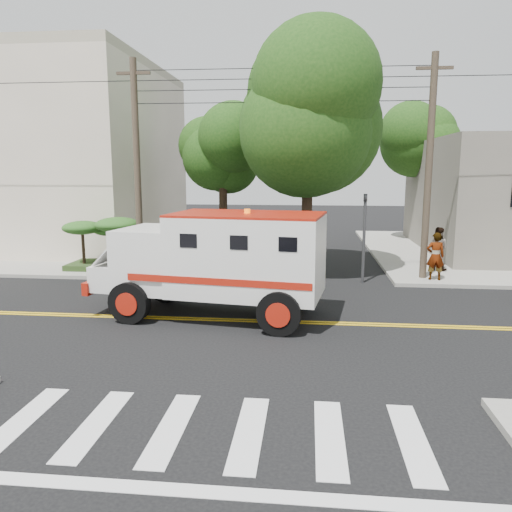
# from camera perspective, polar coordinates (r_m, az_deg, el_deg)

# --- Properties ---
(ground) EXTENTS (100.00, 100.00, 0.00)m
(ground) POSITION_cam_1_polar(r_m,az_deg,el_deg) (15.31, -0.14, -7.43)
(ground) COLOR black
(ground) RESTS_ON ground
(sidewalk_nw) EXTENTS (17.00, 17.00, 0.15)m
(sidewalk_nw) POSITION_cam_1_polar(r_m,az_deg,el_deg) (32.14, -22.02, 1.15)
(sidewalk_nw) COLOR gray
(sidewalk_nw) RESTS_ON ground
(building_left) EXTENTS (16.00, 14.00, 10.00)m
(building_left) POSITION_cam_1_polar(r_m,az_deg,el_deg) (34.11, -24.40, 10.02)
(building_left) COLOR beige
(building_left) RESTS_ON sidewalk_nw
(utility_pole_left) EXTENTS (0.28, 0.28, 9.00)m
(utility_pole_left) POSITION_cam_1_polar(r_m,az_deg,el_deg) (21.75, -13.42, 9.48)
(utility_pole_left) COLOR #382D23
(utility_pole_left) RESTS_ON ground
(utility_pole_right) EXTENTS (0.28, 0.28, 9.00)m
(utility_pole_right) POSITION_cam_1_polar(r_m,az_deg,el_deg) (21.27, 19.13, 9.20)
(utility_pole_right) COLOR #382D23
(utility_pole_right) RESTS_ON ground
(tree_main) EXTENTS (6.08, 5.70, 9.85)m
(tree_main) POSITION_cam_1_polar(r_m,az_deg,el_deg) (20.91, 7.30, 17.07)
(tree_main) COLOR black
(tree_main) RESTS_ON ground
(tree_left) EXTENTS (4.48, 4.20, 7.70)m
(tree_left) POSITION_cam_1_polar(r_m,az_deg,el_deg) (26.68, -3.22, 12.40)
(tree_left) COLOR black
(tree_left) RESTS_ON ground
(tree_right) EXTENTS (4.80, 4.50, 8.20)m
(tree_right) POSITION_cam_1_polar(r_m,az_deg,el_deg) (31.20, 19.96, 12.14)
(tree_right) COLOR black
(tree_right) RESTS_ON ground
(traffic_signal) EXTENTS (0.15, 0.18, 3.60)m
(traffic_signal) POSITION_cam_1_polar(r_m,az_deg,el_deg) (20.39, 12.28, 3.10)
(traffic_signal) COLOR #3F3F42
(traffic_signal) RESTS_ON ground
(accessibility_sign) EXTENTS (0.45, 0.10, 2.02)m
(accessibility_sign) POSITION_cam_1_polar(r_m,az_deg,el_deg) (22.34, -14.40, 1.37)
(accessibility_sign) COLOR #3F3F42
(accessibility_sign) RESTS_ON ground
(palm_planter) EXTENTS (3.52, 2.63, 2.36)m
(palm_planter) POSITION_cam_1_polar(r_m,az_deg,el_deg) (23.18, -16.91, 2.25)
(palm_planter) COLOR #1E3314
(palm_planter) RESTS_ON sidewalk_nw
(armored_truck) EXTENTS (7.47, 3.72, 3.26)m
(armored_truck) POSITION_cam_1_polar(r_m,az_deg,el_deg) (15.36, -4.33, -0.26)
(armored_truck) COLOR silver
(armored_truck) RESTS_ON ground
(pedestrian_a) EXTENTS (0.72, 0.48, 1.93)m
(pedestrian_a) POSITION_cam_1_polar(r_m,az_deg,el_deg) (21.25, 19.81, -0.03)
(pedestrian_a) COLOR gray
(pedestrian_a) RESTS_ON sidewalk_ne
(pedestrian_b) EXTENTS (1.13, 1.01, 1.91)m
(pedestrian_b) POSITION_cam_1_polar(r_m,az_deg,el_deg) (23.35, 20.02, 0.79)
(pedestrian_b) COLOR gray
(pedestrian_b) RESTS_ON sidewalk_ne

